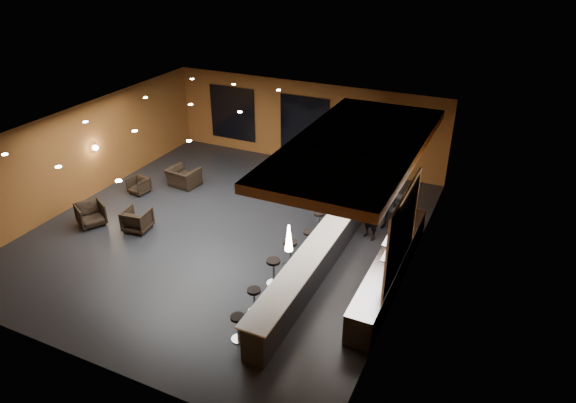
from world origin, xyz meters
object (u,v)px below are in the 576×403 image
at_px(armchair_c, 139,185).
at_px(bar_stool_4, 309,238).
at_px(prep_counter, 390,269).
at_px(staff_b, 395,207).
at_px(staff_c, 398,217).
at_px(bar_stool_2, 273,269).
at_px(staff_a, 372,214).
at_px(armchair_a, 91,214).
at_px(bar_stool_6, 335,202).
at_px(pendant_1, 326,195).
at_px(armchair_d, 183,177).
at_px(pendant_0, 289,238).
at_px(pendant_2, 355,163).
at_px(column, 368,162).
at_px(bar_stool_1, 254,298).
at_px(armchair_b, 137,220).
at_px(bar_stool_3, 290,250).
at_px(bar_counter, 318,259).
at_px(bar_stool_5, 319,219).
at_px(bar_stool_0, 238,325).

relative_size(armchair_c, bar_stool_4, 0.97).
relative_size(prep_counter, staff_b, 3.52).
xyz_separation_m(prep_counter, staff_c, (-0.40, 2.42, 0.37)).
height_order(armchair_c, bar_stool_2, bar_stool_2).
distance_m(staff_a, armchair_a, 9.44).
height_order(armchair_a, bar_stool_6, bar_stool_6).
bearing_deg(staff_b, pendant_1, -129.39).
bearing_deg(staff_b, armchair_d, 166.78).
distance_m(pendant_0, bar_stool_4, 3.61).
distance_m(pendant_2, bar_stool_4, 2.85).
bearing_deg(staff_c, column, 152.40).
distance_m(prep_counter, armchair_a, 10.12).
bearing_deg(bar_stool_6, bar_stool_1, -90.91).
xyz_separation_m(staff_b, armchair_d, (-8.34, -0.18, -0.48)).
bearing_deg(bar_stool_6, staff_a, -29.90).
relative_size(pendant_1, armchair_a, 0.81).
bearing_deg(prep_counter, armchair_b, -175.07).
distance_m(prep_counter, bar_stool_3, 2.92).
relative_size(column, pendant_2, 5.00).
bearing_deg(staff_b, staff_c, -78.55).
xyz_separation_m(pendant_0, bar_stool_6, (-0.76, 5.47, -1.82)).
bearing_deg(armchair_a, pendant_2, -36.58).
bearing_deg(bar_counter, bar_stool_4, 125.63).
relative_size(staff_a, bar_stool_4, 2.46).
distance_m(column, bar_stool_5, 2.84).
height_order(staff_a, bar_stool_6, staff_a).
height_order(bar_counter, staff_c, staff_c).
xyz_separation_m(staff_a, bar_stool_5, (-1.68, -0.34, -0.42)).
distance_m(bar_counter, armchair_d, 7.70).
bearing_deg(bar_stool_0, armchair_b, 150.95).
relative_size(pendant_0, staff_a, 0.40).
bearing_deg(armchair_d, pendant_0, 149.53).
height_order(armchair_c, bar_stool_1, bar_stool_1).
bearing_deg(armchair_c, staff_b, 16.03).
bearing_deg(staff_a, armchair_d, -163.52).
height_order(armchair_b, bar_stool_0, armchair_b).
distance_m(staff_b, bar_stool_6, 2.14).
height_order(pendant_0, staff_c, pendant_0).
height_order(column, staff_a, column).
distance_m(bar_counter, column, 4.77).
bearing_deg(armchair_c, armchair_a, -80.36).
distance_m(staff_b, armchair_b, 8.58).
bearing_deg(prep_counter, staff_a, 119.91).
distance_m(column, bar_stool_4, 3.90).
xyz_separation_m(armchair_d, bar_stool_2, (6.04, -4.23, 0.15)).
relative_size(staff_c, bar_stool_3, 1.85).
distance_m(pendant_2, bar_stool_6, 2.02).
distance_m(prep_counter, armchair_c, 10.27).
xyz_separation_m(column, bar_stool_6, (-0.76, -1.13, -1.22)).
relative_size(bar_counter, column, 2.29).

